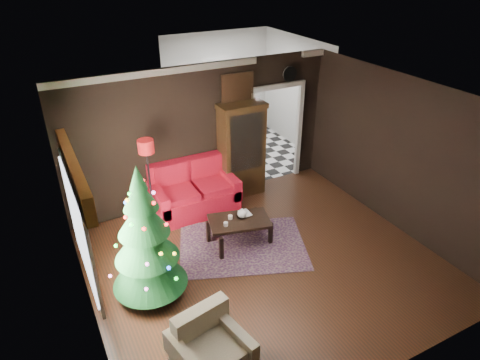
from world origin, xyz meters
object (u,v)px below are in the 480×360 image
coffee_table (239,231)px  curio_cabinet (242,152)px  floor_lamp (150,186)px  teapot (242,214)px  christmas_tree (145,237)px  loveseat (195,189)px  armchair (211,349)px  wall_clock (290,74)px  kitchen_table (238,147)px

coffee_table → curio_cabinet: bearing=61.0°
floor_lamp → teapot: (1.24, -1.22, -0.26)m
floor_lamp → christmas_tree: 1.90m
curio_cabinet → teapot: (-0.79, -1.52, -0.38)m
loveseat → curio_cabinet: size_ratio=0.89×
armchair → floor_lamp: bearing=72.3°
loveseat → armchair: loveseat is taller
loveseat → floor_lamp: floor_lamp is taller
loveseat → wall_clock: 3.04m
loveseat → coffee_table: 1.39m
curio_cabinet → wall_clock: size_ratio=5.94×
wall_clock → curio_cabinet: bearing=-171.5°
loveseat → christmas_tree: 2.45m
floor_lamp → kitchen_table: 3.22m
curio_cabinet → christmas_tree: bearing=-141.7°
christmas_tree → armchair: (0.22, -1.72, -0.59)m
armchair → loveseat: bearing=59.1°
teapot → coffee_table: bearing=-151.6°
armchair → wall_clock: size_ratio=2.53×
loveseat → armchair: bearing=-109.4°
curio_cabinet → coffee_table: curio_cabinet is taller
armchair → coffee_table: size_ratio=0.77×
loveseat → wall_clock: wall_clock is taller
curio_cabinet → floor_lamp: 2.06m
armchair → coffee_table: bearing=44.0°
christmas_tree → coffee_table: (1.77, 0.53, -0.80)m
armchair → wall_clock: 5.72m
loveseat → floor_lamp: size_ratio=0.93×
armchair → coffee_table: armchair is taller
floor_lamp → coffee_table: size_ratio=1.74×
loveseat → christmas_tree: size_ratio=0.80×
armchair → kitchen_table: 6.07m
floor_lamp → coffee_table: 1.81m
floor_lamp → christmas_tree: bearing=-108.7°
curio_cabinet → armchair: (-2.41, -3.81, -0.49)m
christmas_tree → coffee_table: bearing=16.5°
armchair → kitchen_table: (3.06, 5.24, -0.09)m
teapot → floor_lamp: bearing=135.4°
curio_cabinet → teapot: curio_cabinet is taller
christmas_tree → kitchen_table: christmas_tree is taller
loveseat → kitchen_table: 2.45m
curio_cabinet → teapot: size_ratio=10.48×
loveseat → curio_cabinet: (1.15, 0.22, 0.45)m
kitchen_table → floor_lamp: bearing=-147.2°
coffee_table → teapot: size_ratio=5.76×
christmas_tree → coffee_table: christmas_tree is taller
curio_cabinet → floor_lamp: bearing=-171.6°
armchair → teapot: armchair is taller
curio_cabinet → coffee_table: (-0.86, -1.56, -0.70)m
floor_lamp → kitchen_table: (2.68, 1.73, -0.45)m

